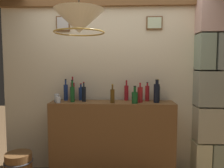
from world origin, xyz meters
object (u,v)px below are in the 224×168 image
Objects in this scene: liquor_bottle_whiskey at (158,93)px; liquor_bottle_tequila at (66,92)px; liquor_bottle_gin at (157,93)px; liquor_bottle_bourbon at (140,94)px; liquor_bottle_sherry at (81,93)px; liquor_bottle_mezcal at (135,97)px; glass_tumbler_rocks at (58,100)px; liquor_bottle_rum at (147,93)px; glass_tumbler_highball at (57,98)px; pendant_lamp at (79,22)px; liquor_bottle_vermouth at (112,96)px; liquor_bottle_brandy at (126,92)px; liquor_bottle_vodka at (73,91)px; liquor_bottle_port at (84,94)px; liquor_bottle_amaro at (72,93)px.

liquor_bottle_tequila is at bearing -179.50° from liquor_bottle_whiskey.
liquor_bottle_bourbon is (-0.22, 0.02, -0.03)m from liquor_bottle_gin.
liquor_bottle_gin is 1.06m from liquor_bottle_sherry.
liquor_bottle_mezcal is 0.76× the size of liquor_bottle_tequila.
glass_tumbler_rocks is at bearing -174.87° from liquor_bottle_bourbon.
liquor_bottle_mezcal is 0.27m from liquor_bottle_rum.
pendant_lamp is (0.45, -0.67, 0.89)m from glass_tumbler_highball.
liquor_bottle_vermouth is at bearing -22.87° from liquor_bottle_sherry.
liquor_bottle_rum is at bearing -8.17° from liquor_bottle_brandy.
liquor_bottle_bourbon is 1.14m from glass_tumbler_highball.
liquor_bottle_vodka is at bearing 107.75° from pendant_lamp.
pendant_lamp is at bearing -120.89° from liquor_bottle_brandy.
liquor_bottle_brandy is 1.05× the size of liquor_bottle_port.
liquor_bottle_rum is at bearing 0.30° from liquor_bottle_tequila.
liquor_bottle_tequila is at bearing 174.57° from liquor_bottle_gin.
liquor_bottle_brandy is (0.19, 0.21, 0.02)m from liquor_bottle_vermouth.
liquor_bottle_vermouth is 1.10m from pendant_lamp.
liquor_bottle_whiskey is 1.40m from glass_tumbler_highball.
liquor_bottle_bourbon is at bearing -134.61° from liquor_bottle_rum.
pendant_lamp is at bearing -55.36° from glass_tumbler_rocks.
liquor_bottle_whiskey is at bearing -1.13° from liquor_bottle_sherry.
liquor_bottle_mezcal is 0.98m from liquor_bottle_tequila.
liquor_bottle_brandy is (-0.40, 0.17, -0.02)m from liquor_bottle_gin.
liquor_bottle_whiskey is 0.15m from liquor_bottle_rum.
liquor_bottle_rum is 0.15m from liquor_bottle_bourbon.
liquor_bottle_gin is at bearing 0.03° from glass_tumbler_highball.
liquor_bottle_vermouth is at bearing -171.24° from liquor_bottle_bourbon.
liquor_bottle_rum is 1.09× the size of liquor_bottle_sherry.
pendant_lamp reaches higher than liquor_bottle_amaro.
liquor_bottle_brandy is 0.95× the size of liquor_bottle_amaro.
liquor_bottle_sherry is at bearing 170.67° from liquor_bottle_bourbon.
liquor_bottle_tequila is at bearing -176.82° from liquor_bottle_brandy.
liquor_bottle_sherry is 0.80× the size of liquor_bottle_tequila.
glass_tumbler_highball is (-1.39, -0.13, -0.06)m from liquor_bottle_whiskey.
liquor_bottle_vodka is at bearing 21.79° from liquor_bottle_tequila.
liquor_bottle_vodka is at bearing 178.37° from liquor_bottle_rum.
glass_tumbler_highball is (-1.06, 0.07, -0.03)m from liquor_bottle_mezcal.
liquor_bottle_brandy is at bearing 9.99° from glass_tumbler_highball.
liquor_bottle_tequila is 1.15× the size of liquor_bottle_bourbon.
liquor_bottle_brandy is 0.65m from liquor_bottle_sherry.
glass_tumbler_rocks is (-0.91, -0.25, -0.07)m from liquor_bottle_brandy.
liquor_bottle_amaro is at bearing -179.05° from liquor_bottle_bourbon.
liquor_bottle_vodka is 1.12× the size of liquor_bottle_amaro.
liquor_bottle_gin is 1.32m from glass_tumbler_rocks.
liquor_bottle_brandy reaches higher than liquor_bottle_mezcal.
liquor_bottle_tequila is (-1.26, 0.12, -0.01)m from liquor_bottle_gin.
pendant_lamp is at bearing -56.09° from glass_tumbler_highball.
liquor_bottle_port reaches higher than glass_tumbler_rocks.
liquor_bottle_vermouth reaches higher than glass_tumbler_rocks.
liquor_bottle_amaro is 0.18m from liquor_bottle_sherry.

